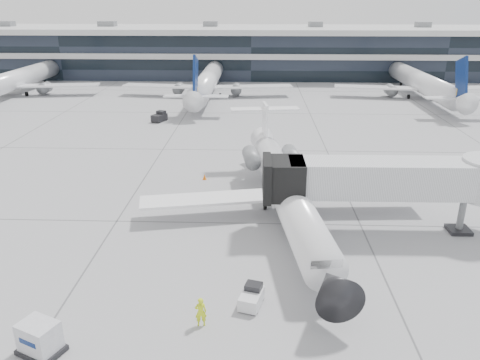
{
  "coord_description": "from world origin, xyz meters",
  "views": [
    {
      "loc": [
        1.48,
        -34.4,
        17.04
      ],
      "look_at": [
        0.08,
        3.1,
        2.6
      ],
      "focal_mm": 35.0,
      "sensor_mm": 36.0,
      "label": 1
    }
  ],
  "objects_px": {
    "ramp_worker": "(201,312)",
    "cargo_uld": "(40,339)",
    "baggage_tug": "(252,297)",
    "jet_bridge": "(399,179)",
    "regional_jet": "(285,188)"
  },
  "relations": [
    {
      "from": "ramp_worker",
      "to": "cargo_uld",
      "type": "relative_size",
      "value": 0.68
    },
    {
      "from": "baggage_tug",
      "to": "cargo_uld",
      "type": "bearing_deg",
      "value": -141.72
    },
    {
      "from": "regional_jet",
      "to": "jet_bridge",
      "type": "height_order",
      "value": "regional_jet"
    },
    {
      "from": "regional_jet",
      "to": "baggage_tug",
      "type": "height_order",
      "value": "regional_jet"
    },
    {
      "from": "ramp_worker",
      "to": "baggage_tug",
      "type": "bearing_deg",
      "value": -154.23
    },
    {
      "from": "ramp_worker",
      "to": "baggage_tug",
      "type": "xyz_separation_m",
      "value": [
        2.81,
        2.0,
        -0.35
      ]
    },
    {
      "from": "baggage_tug",
      "to": "cargo_uld",
      "type": "distance_m",
      "value": 11.69
    },
    {
      "from": "ramp_worker",
      "to": "cargo_uld",
      "type": "xyz_separation_m",
      "value": [
        -7.98,
        -2.49,
        -0.0
      ]
    },
    {
      "from": "cargo_uld",
      "to": "regional_jet",
      "type": "bearing_deg",
      "value": 76.69
    },
    {
      "from": "jet_bridge",
      "to": "cargo_uld",
      "type": "bearing_deg",
      "value": -147.06
    },
    {
      "from": "jet_bridge",
      "to": "regional_jet",
      "type": "bearing_deg",
      "value": 160.71
    },
    {
      "from": "baggage_tug",
      "to": "jet_bridge",
      "type": "bearing_deg",
      "value": 57.99
    },
    {
      "from": "jet_bridge",
      "to": "baggage_tug",
      "type": "distance_m",
      "value": 15.38
    },
    {
      "from": "jet_bridge",
      "to": "baggage_tug",
      "type": "height_order",
      "value": "jet_bridge"
    },
    {
      "from": "regional_jet",
      "to": "baggage_tug",
      "type": "distance_m",
      "value": 13.24
    }
  ]
}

